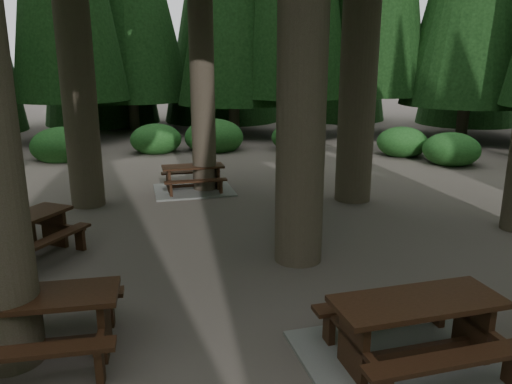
{
  "coord_description": "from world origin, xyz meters",
  "views": [
    {
      "loc": [
        0.29,
        -8.21,
        3.53
      ],
      "look_at": [
        0.03,
        0.77,
        1.1
      ],
      "focal_mm": 35.0,
      "sensor_mm": 36.0,
      "label": 1
    }
  ],
  "objects_px": {
    "picnic_table_b": "(23,232)",
    "picnic_table_a": "(414,342)",
    "picnic_table_c": "(193,183)",
    "picnic_table_e": "(36,317)"
  },
  "relations": [
    {
      "from": "picnic_table_b",
      "to": "picnic_table_a",
      "type": "bearing_deg",
      "value": -95.92
    },
    {
      "from": "picnic_table_a",
      "to": "picnic_table_c",
      "type": "xyz_separation_m",
      "value": [
        -3.8,
        7.86,
        -0.07
      ]
    },
    {
      "from": "picnic_table_b",
      "to": "picnic_table_c",
      "type": "distance_m",
      "value": 5.37
    },
    {
      "from": "picnic_table_a",
      "to": "picnic_table_c",
      "type": "height_order",
      "value": "picnic_table_a"
    },
    {
      "from": "picnic_table_a",
      "to": "picnic_table_c",
      "type": "relative_size",
      "value": 1.22
    },
    {
      "from": "picnic_table_b",
      "to": "picnic_table_e",
      "type": "bearing_deg",
      "value": -131.02
    },
    {
      "from": "picnic_table_b",
      "to": "picnic_table_c",
      "type": "relative_size",
      "value": 0.9
    },
    {
      "from": "picnic_table_b",
      "to": "picnic_table_e",
      "type": "distance_m",
      "value": 3.44
    },
    {
      "from": "picnic_table_e",
      "to": "picnic_table_a",
      "type": "bearing_deg",
      "value": -12.57
    },
    {
      "from": "picnic_table_e",
      "to": "picnic_table_b",
      "type": "bearing_deg",
      "value": 106.12
    }
  ]
}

